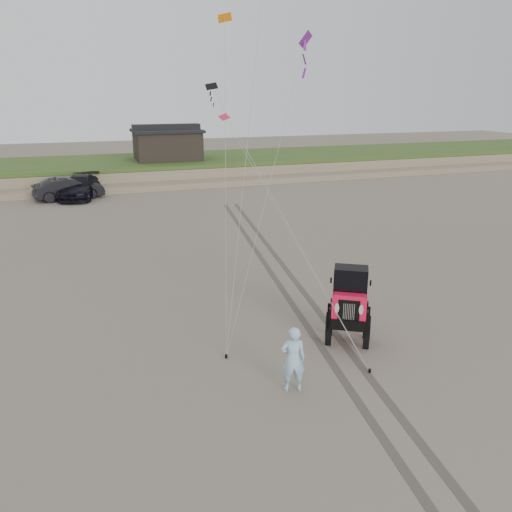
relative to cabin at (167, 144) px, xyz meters
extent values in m
plane|color=#6B6054|center=(-2.00, -37.00, -3.24)|extent=(160.00, 160.00, 0.00)
cube|color=#7A6B54|center=(-2.00, 1.00, -2.54)|extent=(160.00, 12.00, 1.40)
cube|color=#2D4719|center=(-2.00, 1.00, -1.69)|extent=(160.00, 12.00, 0.35)
cube|color=#7A6B54|center=(-2.00, -5.50, -2.99)|extent=(160.00, 3.50, 0.50)
cube|color=black|center=(0.00, 0.00, -0.21)|extent=(6.00, 5.00, 2.60)
cube|color=black|center=(0.00, 0.00, 1.21)|extent=(6.40, 5.40, 0.25)
cube|color=black|center=(0.00, 0.00, 1.59)|extent=(6.40, 1.20, 0.50)
imported|color=black|center=(-9.18, -8.12, -2.39)|extent=(5.41, 2.74, 1.70)
imported|color=black|center=(-8.34, -7.80, -2.38)|extent=(3.69, 6.28, 1.71)
imported|color=#94CCE5|center=(-3.26, -38.09, -2.28)|extent=(0.79, 0.61, 1.91)
cube|color=#CE1942|center=(-2.58, -29.36, 3.70)|extent=(0.52, 0.40, 0.29)
cube|color=black|center=(-3.35, -30.43, 4.83)|extent=(0.45, 0.22, 0.29)
cube|color=orange|center=(-0.73, -23.25, 8.12)|extent=(0.77, 0.39, 0.49)
cube|color=#7A1B94|center=(2.17, -26.48, 6.94)|extent=(1.01, 1.05, 0.72)
cylinder|color=black|center=(-4.51, -35.82, -3.18)|extent=(0.08, 0.08, 0.12)
cylinder|color=black|center=(-0.77, -38.04, -3.18)|extent=(0.08, 0.08, 0.12)
cube|color=#4C443D|center=(-0.40, -29.00, -3.23)|extent=(4.42, 29.74, 0.01)
cube|color=#4C443D|center=(0.40, -29.00, -3.23)|extent=(4.42, 29.74, 0.01)
camera|label=1|loc=(-8.19, -49.07, 4.57)|focal=35.00mm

